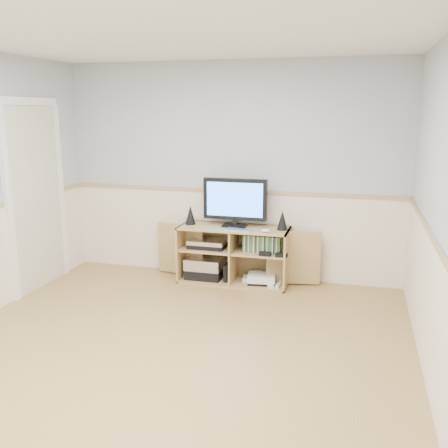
# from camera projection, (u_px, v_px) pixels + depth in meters

# --- Properties ---
(room) EXTENTS (4.04, 4.54, 2.54)m
(room) POSITION_uv_depth(u_px,v_px,m) (156.00, 208.00, 3.82)
(room) COLOR tan
(room) RESTS_ON ground
(media_cabinet) EXTENTS (1.95, 0.47, 0.65)m
(media_cabinet) POSITION_uv_depth(u_px,v_px,m) (235.00, 253.00, 5.78)
(media_cabinet) COLOR tan
(media_cabinet) RESTS_ON floor
(monitor) EXTENTS (0.73, 0.18, 0.55)m
(monitor) POSITION_uv_depth(u_px,v_px,m) (235.00, 201.00, 5.64)
(monitor) COLOR black
(monitor) RESTS_ON media_cabinet
(speaker_left) EXTENTS (0.12, 0.12, 0.22)m
(speaker_left) POSITION_uv_depth(u_px,v_px,m) (190.00, 215.00, 5.79)
(speaker_left) COLOR black
(speaker_left) RESTS_ON media_cabinet
(speaker_right) EXTENTS (0.12, 0.12, 0.22)m
(speaker_right) POSITION_uv_depth(u_px,v_px,m) (282.00, 220.00, 5.51)
(speaker_right) COLOR black
(speaker_right) RESTS_ON media_cabinet
(keyboard) EXTENTS (0.32, 0.17, 0.01)m
(keyboard) POSITION_uv_depth(u_px,v_px,m) (239.00, 230.00, 5.50)
(keyboard) COLOR silver
(keyboard) RESTS_ON media_cabinet
(mouse) EXTENTS (0.11, 0.08, 0.04)m
(mouse) POSITION_uv_depth(u_px,v_px,m) (266.00, 231.00, 5.42)
(mouse) COLOR white
(mouse) RESTS_ON media_cabinet
(av_components) EXTENTS (0.51, 0.31, 0.47)m
(av_components) POSITION_uv_depth(u_px,v_px,m) (206.00, 261.00, 5.84)
(av_components) COLOR black
(av_components) RESTS_ON media_cabinet
(game_consoles) EXTENTS (0.46, 0.30, 0.11)m
(game_consoles) POSITION_uv_depth(u_px,v_px,m) (261.00, 279.00, 5.69)
(game_consoles) COLOR white
(game_consoles) RESTS_ON media_cabinet
(game_cases) EXTENTS (0.42, 0.14, 0.19)m
(game_cases) POSITION_uv_depth(u_px,v_px,m) (262.00, 244.00, 5.59)
(game_cases) COLOR #3F8C3F
(game_cases) RESTS_ON media_cabinet
(wall_outlet) EXTENTS (0.12, 0.03, 0.12)m
(wall_outlet) POSITION_uv_depth(u_px,v_px,m) (316.00, 232.00, 5.67)
(wall_outlet) COLOR white
(wall_outlet) RESTS_ON wall_back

